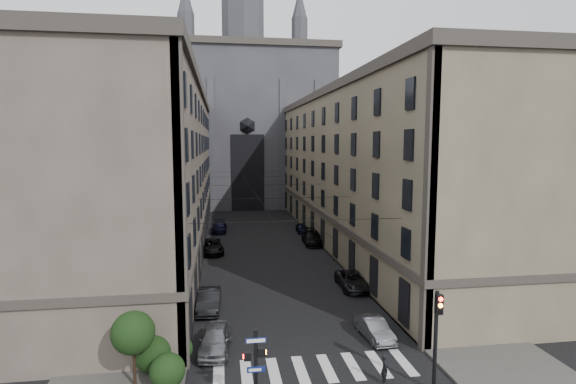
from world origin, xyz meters
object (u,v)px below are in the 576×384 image
traffic_light_right (437,329)px  pedestrian (385,369)px  pedestrian_signal_left (256,365)px  car_right_far (302,228)px  gothic_tower (244,117)px  car_right_midfar (313,238)px  car_left_midfar (211,246)px  car_right_near (374,328)px  car_left_midnear (209,300)px  car_right_midnear (353,280)px  car_left_far (219,227)px  car_left_near (215,339)px

traffic_light_right → pedestrian: (-2.26, 1.08, -2.49)m
pedestrian_signal_left → car_right_far: 42.15m
pedestrian → gothic_tower: bearing=4.2°
car_right_midfar → pedestrian: 32.30m
car_left_midfar → car_right_near: car_left_midfar is taller
car_left_midnear → car_right_midnear: (12.17, 3.25, -0.07)m
pedestrian → car_right_midnear: bearing=-9.1°
car_left_midnear → car_right_far: (12.17, 27.64, -0.14)m
pedestrian → car_left_far: bearing=13.3°
car_right_midnear → car_right_far: (0.00, 24.39, -0.07)m
car_right_near → car_right_far: car_right_near is taller
car_left_midfar → car_right_near: size_ratio=1.44×
car_right_midnear → traffic_light_right: bearing=-90.4°
gothic_tower → pedestrian_signal_left: size_ratio=14.50×
pedestrian_signal_left → car_left_midnear: size_ratio=0.85×
car_left_midnear → car_right_midnear: car_left_midnear is taller
car_right_near → car_right_midnear: car_right_midnear is taller
car_left_midfar → car_right_midnear: car_left_midfar is taller
car_left_midnear → car_right_far: size_ratio=1.26×
car_right_midfar → car_right_far: bearing=92.7°
pedestrian → car_right_near: bearing=-12.4°
car_right_midnear → pedestrian: 15.35m
car_left_midfar → car_right_midnear: size_ratio=1.11×
pedestrian_signal_left → car_right_near: (8.18, 6.81, -1.68)m
car_left_midnear → car_right_midnear: bearing=17.1°
gothic_tower → traffic_light_right: 74.67m
pedestrian_signal_left → car_right_near: size_ratio=1.02×
gothic_tower → car_right_far: size_ratio=15.48×
car_left_midnear → car_right_midfar: car_right_midfar is taller
car_left_midnear → car_right_midfar: bearing=61.3°
pedestrian_signal_left → car_right_near: bearing=39.8°
pedestrian_signal_left → car_left_midnear: 13.65m
pedestrian_signal_left → traffic_light_right: (9.11, 0.42, 0.97)m
car_right_far → car_right_midnear: bearing=-88.2°
car_left_far → car_right_midfar: bearing=-36.9°
car_right_near → pedestrian: pedestrian is taller
car_left_near → pedestrian: (8.80, -5.00, 0.04)m
car_left_midfar → car_left_far: bearing=79.0°
gothic_tower → car_right_far: bearing=-79.2°
car_left_midfar → pedestrian: (9.54, -29.62, 0.01)m
car_right_midfar → car_right_midnear: bearing=-87.3°
car_left_far → car_right_far: car_left_far is taller
gothic_tower → car_left_far: size_ratio=11.57×
car_right_midnear → pedestrian: size_ratio=3.19×
car_right_midfar → car_right_far: (0.00, 7.30, -0.18)m
car_left_near → car_left_midnear: car_left_midnear is taller
car_right_near → car_right_midfar: 26.91m
car_left_midfar → car_right_near: 26.63m
gothic_tower → car_right_midnear: size_ratio=11.43×
traffic_light_right → car_left_far: traffic_light_right is taller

